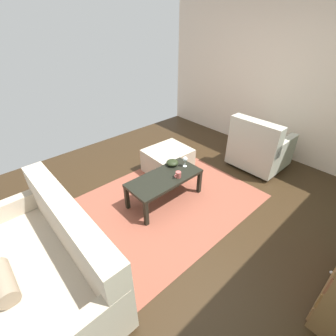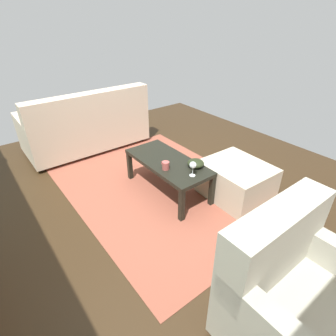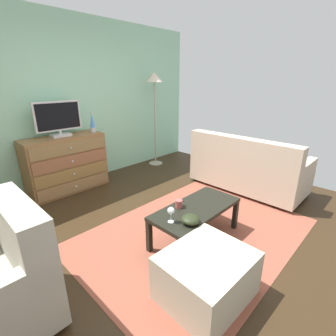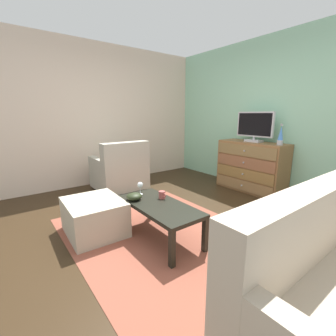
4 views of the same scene
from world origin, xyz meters
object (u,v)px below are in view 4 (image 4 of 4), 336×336
lava_lamp (281,136)px  mug (162,195)px  coffee_table (159,208)px  bowl_decorative (134,196)px  dresser (251,167)px  ottoman (94,217)px  tv (255,126)px  armchair (120,171)px  wine_glass (140,185)px

lava_lamp → mug: size_ratio=2.89×
coffee_table → bowl_decorative: 0.34m
dresser → ottoman: (-0.17, -2.82, -0.24)m
tv → bowl_decorative: (0.11, -2.45, -0.71)m
tv → coffee_table: bearing=-80.4°
bowl_decorative → armchair: bearing=159.9°
tv → armchair: bearing=-126.0°
wine_glass → ottoman: bearing=-105.4°
lava_lamp → mug: 2.20m
coffee_table → armchair: (-1.78, 0.39, 0.01)m
lava_lamp → bowl_decorative: lava_lamp is taller
tv → wine_glass: bearing=-90.2°
mug → tv: bearing=96.9°
armchair → wine_glass: bearing=-16.1°
coffee_table → ottoman: (-0.55, -0.54, -0.15)m
lava_lamp → wine_glass: bearing=-102.9°
lava_lamp → ottoman: size_ratio=0.47×
tv → mug: tv is taller
armchair → ottoman: size_ratio=1.29×
lava_lamp → armchair: lava_lamp is taller
bowl_decorative → wine_glass: bearing=127.5°
coffee_table → armchair: bearing=167.5°
lava_lamp → armchair: 2.72m
lava_lamp → dresser: bearing=175.0°
coffee_table → bowl_decorative: size_ratio=5.91×
coffee_table → wine_glass: size_ratio=6.68×
dresser → tv: (-0.01, 0.02, 0.71)m
coffee_table → lava_lamp: bearing=87.1°
tv → bowl_decorative: tv is taller
ottoman → armchair: bearing=142.9°
dresser → wine_glass: 2.28m
tv → coffee_table: (0.39, -2.30, -0.80)m
armchair → tv: bearing=54.0°
ottoman → dresser: bearing=86.6°
coffee_table → armchair: 1.82m
mug → wine_glass: bearing=-153.4°
lava_lamp → bowl_decorative: bearing=-99.5°
wine_glass → ottoman: size_ratio=0.22×
lava_lamp → coffee_table: 2.34m
mug → ottoman: (-0.42, -0.67, -0.24)m
lava_lamp → bowl_decorative: 2.49m
tv → lava_lamp: bearing=-7.6°
tv → mug: size_ratio=5.97×
bowl_decorative → ottoman: (-0.26, -0.39, -0.24)m
lava_lamp → ottoman: (-0.66, -2.77, -0.83)m
dresser → ottoman: dresser is taller
coffee_table → ottoman: size_ratio=1.50×
bowl_decorative → ottoman: size_ratio=0.25×
coffee_table → ottoman: 0.78m
bowl_decorative → coffee_table: bearing=28.1°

